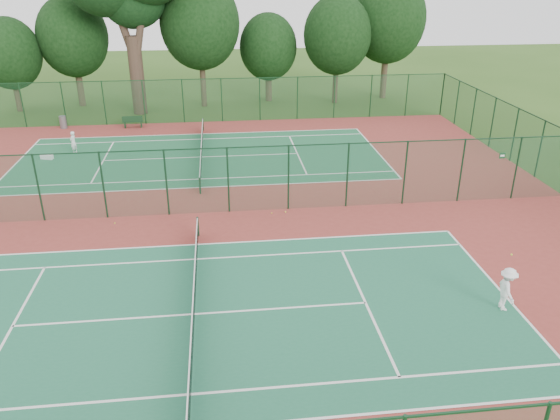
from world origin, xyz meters
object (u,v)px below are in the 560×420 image
object	(u,v)px
trash_bin	(63,122)
kit_bag	(47,157)
player_far	(73,142)
bench	(133,122)
player_near	(507,289)

from	to	relation	value
trash_bin	kit_bag	distance (m)	7.63
player_far	bench	world-z (taller)	player_far
player_near	bench	size ratio (longest dim) A/B	1.09
player_near	player_far	bearing A→B (deg)	48.90
player_near	kit_bag	world-z (taller)	player_near
bench	kit_bag	distance (m)	8.51
bench	kit_bag	bearing A→B (deg)	-124.58
player_near	bench	distance (m)	31.68
player_near	player_far	size ratio (longest dim) A/B	1.13
player_near	trash_bin	xyz separation A→B (m)	(-22.23, 27.30, -0.37)
player_near	player_far	world-z (taller)	player_near
kit_bag	bench	bearing A→B (deg)	73.92
player_far	kit_bag	size ratio (longest dim) A/B	1.88
player_near	bench	world-z (taller)	player_near
trash_bin	bench	distance (m)	5.40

